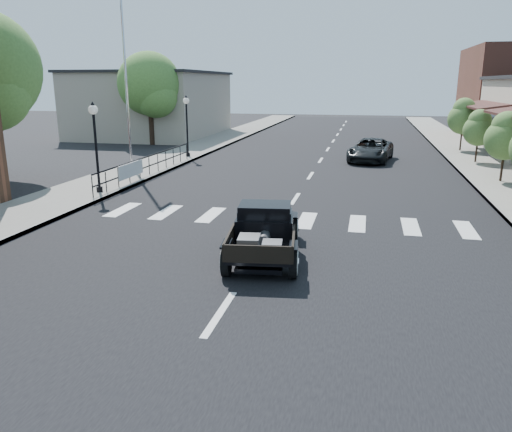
# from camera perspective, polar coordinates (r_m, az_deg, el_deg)

# --- Properties ---
(ground) EXTENTS (120.00, 120.00, 0.00)m
(ground) POSITION_cam_1_polar(r_m,az_deg,el_deg) (12.40, -0.17, -5.22)
(ground) COLOR black
(ground) RESTS_ON ground
(road) EXTENTS (14.00, 80.00, 0.02)m
(road) POSITION_cam_1_polar(r_m,az_deg,el_deg) (26.82, 6.98, 5.69)
(road) COLOR black
(road) RESTS_ON ground
(road_markings) EXTENTS (12.00, 60.00, 0.06)m
(road_markings) POSITION_cam_1_polar(r_m,az_deg,el_deg) (21.93, 5.64, 3.64)
(road_markings) COLOR silver
(road_markings) RESTS_ON ground
(sidewalk_left) EXTENTS (3.00, 80.00, 0.15)m
(sidewalk_left) POSITION_cam_1_polar(r_m,az_deg,el_deg) (28.89, -10.13, 6.36)
(sidewalk_left) COLOR gray
(sidewalk_left) RESTS_ON ground
(sidewalk_right) EXTENTS (3.00, 80.00, 0.15)m
(sidewalk_right) POSITION_cam_1_polar(r_m,az_deg,el_deg) (27.33, 25.06, 4.71)
(sidewalk_right) COLOR gray
(sidewalk_right) RESTS_ON ground
(low_building_left) EXTENTS (10.00, 12.00, 5.00)m
(low_building_left) POSITION_cam_1_polar(r_m,az_deg,el_deg) (43.13, -11.71, 12.30)
(low_building_left) COLOR #A39888
(low_building_left) RESTS_ON ground
(railing) EXTENTS (0.08, 10.00, 1.00)m
(railing) POSITION_cam_1_polar(r_m,az_deg,el_deg) (23.80, -12.13, 5.86)
(railing) COLOR black
(railing) RESTS_ON sidewalk_left
(banner) EXTENTS (0.04, 2.20, 0.60)m
(banner) POSITION_cam_1_polar(r_m,az_deg,el_deg) (22.02, -14.06, 4.50)
(banner) COLOR silver
(banner) RESTS_ON sidewalk_left
(lamp_post_b) EXTENTS (0.36, 0.36, 3.46)m
(lamp_post_b) POSITION_cam_1_polar(r_m,az_deg,el_deg) (20.26, -17.80, 7.45)
(lamp_post_b) COLOR black
(lamp_post_b) RESTS_ON sidewalk_left
(lamp_post_c) EXTENTS (0.36, 0.36, 3.46)m
(lamp_post_c) POSITION_cam_1_polar(r_m,az_deg,el_deg) (29.28, -7.89, 10.12)
(lamp_post_c) COLOR black
(lamp_post_c) RESTS_ON sidewalk_left
(flagpole) EXTENTS (0.12, 0.12, 11.27)m
(flagpole) POSITION_cam_1_polar(r_m,az_deg,el_deg) (26.20, -14.85, 17.79)
(flagpole) COLOR silver
(flagpole) RESTS_ON sidewalk_left
(big_tree_far) EXTENTS (4.37, 4.37, 6.42)m
(big_tree_far) POSITION_cam_1_polar(r_m,az_deg,el_deg) (36.62, -12.01, 12.98)
(big_tree_far) COLOR #477432
(big_tree_far) RESTS_ON ground
(small_tree_c) EXTENTS (1.73, 1.73, 2.88)m
(small_tree_c) POSITION_cam_1_polar(r_m,az_deg,el_deg) (24.02, 26.53, 6.98)
(small_tree_c) COLOR #486C31
(small_tree_c) RESTS_ON sidewalk_right
(small_tree_d) EXTENTS (1.62, 1.62, 2.69)m
(small_tree_d) POSITION_cam_1_polar(r_m,az_deg,el_deg) (29.43, 24.04, 8.26)
(small_tree_d) COLOR #486C31
(small_tree_d) RESTS_ON sidewalk_right
(small_tree_e) EXTENTS (1.88, 1.88, 3.13)m
(small_tree_e) POSITION_cam_1_polar(r_m,az_deg,el_deg) (34.27, 22.53, 9.56)
(small_tree_e) COLOR #486C31
(small_tree_e) RESTS_ON sidewalk_right
(hotrod_pickup) EXTENTS (2.34, 4.17, 1.38)m
(hotrod_pickup) POSITION_cam_1_polar(r_m,az_deg,el_deg) (12.51, 0.96, -1.71)
(hotrod_pickup) COLOR black
(hotrod_pickup) RESTS_ON ground
(second_car) EXTENTS (2.75, 4.79, 1.26)m
(second_car) POSITION_cam_1_polar(r_m,az_deg,el_deg) (28.96, 12.97, 7.35)
(second_car) COLOR black
(second_car) RESTS_ON ground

